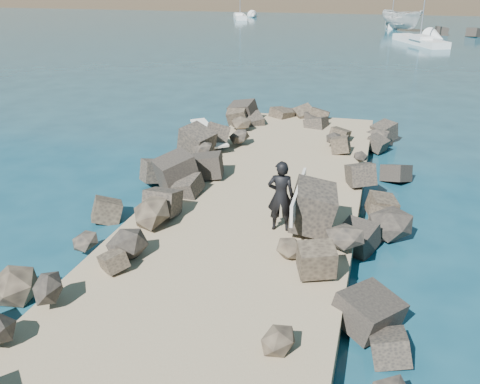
# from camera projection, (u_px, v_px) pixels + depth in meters

# --- Properties ---
(ground) EXTENTS (800.00, 800.00, 0.00)m
(ground) POSITION_uv_depth(u_px,v_px,m) (249.00, 228.00, 15.34)
(ground) COLOR #0F384C
(ground) RESTS_ON ground
(jetty) EXTENTS (6.00, 26.00, 0.60)m
(jetty) POSITION_uv_depth(u_px,v_px,m) (230.00, 251.00, 13.44)
(jetty) COLOR #8C7759
(jetty) RESTS_ON ground
(riprap_left) EXTENTS (2.60, 22.00, 1.00)m
(riprap_left) POSITION_uv_depth(u_px,v_px,m) (132.00, 222.00, 14.52)
(riprap_left) COLOR #272421
(riprap_left) RESTS_ON ground
(riprap_right) EXTENTS (2.60, 22.00, 1.00)m
(riprap_right) POSITION_uv_depth(u_px,v_px,m) (349.00, 249.00, 13.11)
(riprap_right) COLOR black
(riprap_right) RESTS_ON ground
(surfboard_resting) EXTENTS (2.02, 2.16, 0.08)m
(surfboard_resting) POSITION_uv_depth(u_px,v_px,m) (209.00, 136.00, 20.34)
(surfboard_resting) COLOR silver
(surfboard_resting) RESTS_ON riprap_left
(boat_imported) EXTENTS (6.41, 6.89, 2.65)m
(boat_imported) POSITION_uv_depth(u_px,v_px,m) (402.00, 20.00, 68.32)
(boat_imported) COLOR silver
(boat_imported) RESTS_ON ground
(surfer_with_board) EXTENTS (0.87, 2.32, 1.87)m
(surfer_with_board) POSITION_uv_depth(u_px,v_px,m) (283.00, 196.00, 13.53)
(surfer_with_board) COLOR black
(surfer_with_board) RESTS_ON jetty
(sailboat_c) EXTENTS (5.52, 8.92, 10.56)m
(sailboat_c) POSITION_uv_depth(u_px,v_px,m) (420.00, 41.00, 55.18)
(sailboat_c) COLOR white
(sailboat_c) RESTS_ON ground
(sailboat_e) EXTENTS (4.07, 7.72, 9.10)m
(sailboat_e) POSITION_uv_depth(u_px,v_px,m) (240.00, 17.00, 86.27)
(sailboat_e) COLOR white
(sailboat_e) RESTS_ON ground
(sailboat_b) EXTENTS (1.65, 5.53, 6.74)m
(sailboat_b) POSITION_uv_depth(u_px,v_px,m) (391.00, 25.00, 72.14)
(sailboat_b) COLOR white
(sailboat_b) RESTS_ON ground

